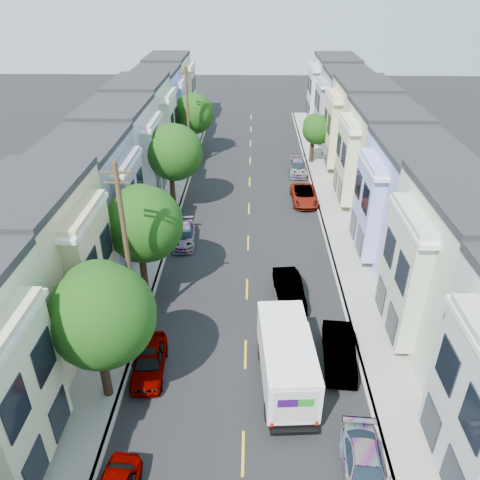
{
  "coord_description": "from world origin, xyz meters",
  "views": [
    {
      "loc": [
        0.22,
        -18.86,
        17.9
      ],
      "look_at": [
        -0.53,
        8.6,
        2.2
      ],
      "focal_mm": 35.0,
      "sensor_mm": 36.0,
      "label": 1
    }
  ],
  "objects_px": {
    "parked_right_c": "(304,196)",
    "utility_pole_far": "(188,119)",
    "tree_e": "(193,114)",
    "tree_far_r": "(316,130)",
    "parked_left_c": "(149,361)",
    "parked_right_a": "(365,470)",
    "tree_b": "(100,316)",
    "parked_right_b": "(339,352)",
    "parked_left_d": "(184,235)",
    "parked_right_d": "(298,167)",
    "tree_d": "(173,153)",
    "fedex_truck": "(286,359)",
    "tree_c": "(143,224)",
    "lead_sedan": "(289,289)",
    "utility_pole_near": "(127,252)"
  },
  "relations": [
    {
      "from": "parked_right_a",
      "to": "fedex_truck",
      "type": "bearing_deg",
      "value": 123.01
    },
    {
      "from": "parked_right_c",
      "to": "parked_right_d",
      "type": "relative_size",
      "value": 1.11
    },
    {
      "from": "tree_e",
      "to": "tree_far_r",
      "type": "xyz_separation_m",
      "value": [
        13.2,
        -2.22,
        -1.02
      ]
    },
    {
      "from": "tree_far_r",
      "to": "parked_right_d",
      "type": "xyz_separation_m",
      "value": [
        -2.0,
        -3.07,
        -3.0
      ]
    },
    {
      "from": "parked_left_d",
      "to": "parked_left_c",
      "type": "bearing_deg",
      "value": -95.54
    },
    {
      "from": "tree_c",
      "to": "parked_left_c",
      "type": "xyz_separation_m",
      "value": [
        1.4,
        -7.2,
        -4.08
      ]
    },
    {
      "from": "fedex_truck",
      "to": "tree_b",
      "type": "bearing_deg",
      "value": -177.19
    },
    {
      "from": "tree_b",
      "to": "parked_right_c",
      "type": "relative_size",
      "value": 1.56
    },
    {
      "from": "tree_d",
      "to": "tree_far_r",
      "type": "xyz_separation_m",
      "value": [
        13.2,
        11.52,
        -1.39
      ]
    },
    {
      "from": "tree_b",
      "to": "tree_c",
      "type": "distance_m",
      "value": 8.84
    },
    {
      "from": "parked_left_c",
      "to": "parked_right_a",
      "type": "height_order",
      "value": "parked_left_c"
    },
    {
      "from": "tree_d",
      "to": "lead_sedan",
      "type": "relative_size",
      "value": 1.73
    },
    {
      "from": "tree_far_r",
      "to": "tree_c",
      "type": "bearing_deg",
      "value": -119.06
    },
    {
      "from": "tree_e",
      "to": "parked_right_d",
      "type": "relative_size",
      "value": 1.63
    },
    {
      "from": "utility_pole_far",
      "to": "parked_right_d",
      "type": "bearing_deg",
      "value": -7.5
    },
    {
      "from": "parked_right_c",
      "to": "utility_pole_far",
      "type": "bearing_deg",
      "value": 141.12
    },
    {
      "from": "tree_b",
      "to": "tree_d",
      "type": "distance_m",
      "value": 21.07
    },
    {
      "from": "tree_far_r",
      "to": "parked_right_b",
      "type": "bearing_deg",
      "value": -93.8
    },
    {
      "from": "parked_right_d",
      "to": "lead_sedan",
      "type": "bearing_deg",
      "value": -95.02
    },
    {
      "from": "parked_right_c",
      "to": "utility_pole_near",
      "type": "bearing_deg",
      "value": -124.22
    },
    {
      "from": "utility_pole_near",
      "to": "parked_left_d",
      "type": "bearing_deg",
      "value": 82.04
    },
    {
      "from": "parked_right_a",
      "to": "parked_right_d",
      "type": "bearing_deg",
      "value": 93.21
    },
    {
      "from": "tree_far_r",
      "to": "utility_pole_near",
      "type": "relative_size",
      "value": 0.52
    },
    {
      "from": "parked_right_c",
      "to": "tree_far_r",
      "type": "bearing_deg",
      "value": 77.34
    },
    {
      "from": "utility_pole_far",
      "to": "fedex_truck",
      "type": "xyz_separation_m",
      "value": [
        8.31,
        -30.02,
        -3.49
      ]
    },
    {
      "from": "tree_c",
      "to": "tree_e",
      "type": "xyz_separation_m",
      "value": [
        -0.0,
        25.97,
        -0.12
      ]
    },
    {
      "from": "parked_right_c",
      "to": "parked_left_d",
      "type": "bearing_deg",
      "value": -144.32
    },
    {
      "from": "fedex_truck",
      "to": "parked_right_d",
      "type": "height_order",
      "value": "fedex_truck"
    },
    {
      "from": "fedex_truck",
      "to": "parked_right_d",
      "type": "relative_size",
      "value": 1.47
    },
    {
      "from": "utility_pole_far",
      "to": "fedex_truck",
      "type": "distance_m",
      "value": 31.35
    },
    {
      "from": "tree_b",
      "to": "parked_right_b",
      "type": "height_order",
      "value": "tree_b"
    },
    {
      "from": "tree_d",
      "to": "parked_right_c",
      "type": "relative_size",
      "value": 1.58
    },
    {
      "from": "tree_b",
      "to": "parked_left_c",
      "type": "bearing_deg",
      "value": 49.51
    },
    {
      "from": "parked_left_c",
      "to": "parked_right_c",
      "type": "xyz_separation_m",
      "value": [
        9.8,
        20.81,
        -0.04
      ]
    },
    {
      "from": "tree_d",
      "to": "parked_left_d",
      "type": "distance_m",
      "value": 7.62
    },
    {
      "from": "parked_right_b",
      "to": "parked_right_d",
      "type": "xyz_separation_m",
      "value": [
        0.0,
        26.95,
        -0.09
      ]
    },
    {
      "from": "tree_c",
      "to": "parked_left_c",
      "type": "distance_m",
      "value": 8.39
    },
    {
      "from": "parked_left_d",
      "to": "parked_right_d",
      "type": "height_order",
      "value": "parked_right_d"
    },
    {
      "from": "parked_right_b",
      "to": "parked_left_d",
      "type": "bearing_deg",
      "value": 132.45
    },
    {
      "from": "utility_pole_near",
      "to": "parked_left_c",
      "type": "height_order",
      "value": "utility_pole_near"
    },
    {
      "from": "tree_b",
      "to": "parked_right_c",
      "type": "height_order",
      "value": "tree_b"
    },
    {
      "from": "utility_pole_far",
      "to": "parked_left_d",
      "type": "relative_size",
      "value": 2.41
    },
    {
      "from": "fedex_truck",
      "to": "parked_left_d",
      "type": "height_order",
      "value": "fedex_truck"
    },
    {
      "from": "tree_d",
      "to": "parked_left_c",
      "type": "distance_m",
      "value": 19.96
    },
    {
      "from": "tree_b",
      "to": "parked_right_a",
      "type": "bearing_deg",
      "value": -20.01
    },
    {
      "from": "utility_pole_near",
      "to": "parked_left_c",
      "type": "relative_size",
      "value": 2.36
    },
    {
      "from": "tree_d",
      "to": "tree_far_r",
      "type": "bearing_deg",
      "value": 41.11
    },
    {
      "from": "tree_c",
      "to": "parked_left_d",
      "type": "relative_size",
      "value": 1.72
    },
    {
      "from": "tree_far_r",
      "to": "parked_left_c",
      "type": "relative_size",
      "value": 1.23
    },
    {
      "from": "parked_right_a",
      "to": "parked_right_c",
      "type": "height_order",
      "value": "parked_right_c"
    }
  ]
}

